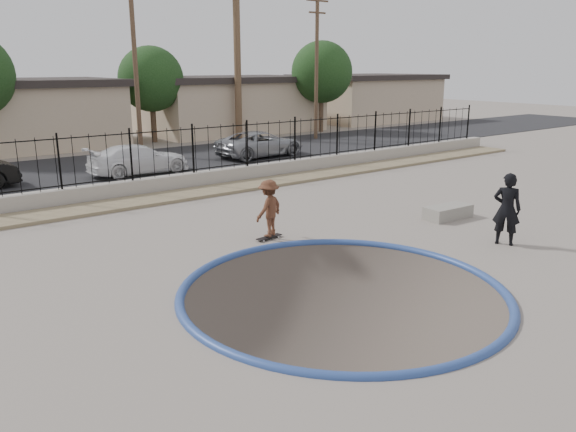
# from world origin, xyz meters

# --- Properties ---
(ground) EXTENTS (120.00, 120.00, 2.20)m
(ground) POSITION_xyz_m (0.00, 12.00, -1.10)
(ground) COLOR slate
(ground) RESTS_ON ground
(bowl_pit) EXTENTS (6.84, 6.84, 1.80)m
(bowl_pit) POSITION_xyz_m (0.00, -1.00, 0.00)
(bowl_pit) COLOR #473E36
(bowl_pit) RESTS_ON ground
(coping_ring) EXTENTS (7.04, 7.04, 0.20)m
(coping_ring) POSITION_xyz_m (0.00, -1.00, 0.00)
(coping_ring) COLOR #2A4589
(coping_ring) RESTS_ON ground
(rock_strip) EXTENTS (42.00, 1.60, 0.11)m
(rock_strip) POSITION_xyz_m (0.00, 9.20, 0.06)
(rock_strip) COLOR #8D7C5C
(rock_strip) RESTS_ON ground
(retaining_wall) EXTENTS (42.00, 0.45, 0.60)m
(retaining_wall) POSITION_xyz_m (0.00, 10.30, 0.30)
(retaining_wall) COLOR #9D938A
(retaining_wall) RESTS_ON ground
(fence) EXTENTS (40.00, 0.04, 1.80)m
(fence) POSITION_xyz_m (0.00, 10.30, 1.50)
(fence) COLOR black
(fence) RESTS_ON retaining_wall
(street) EXTENTS (90.00, 8.00, 0.04)m
(street) POSITION_xyz_m (0.00, 17.00, 0.02)
(street) COLOR black
(street) RESTS_ON ground
(house_center) EXTENTS (10.60, 8.60, 3.90)m
(house_center) POSITION_xyz_m (0.00, 26.50, 1.97)
(house_center) COLOR tan
(house_center) RESTS_ON ground
(house_east) EXTENTS (12.60, 8.60, 3.90)m
(house_east) POSITION_xyz_m (14.00, 26.50, 1.97)
(house_east) COLOR tan
(house_east) RESTS_ON ground
(house_east_far) EXTENTS (11.60, 8.60, 3.90)m
(house_east_far) POSITION_xyz_m (28.00, 26.50, 1.97)
(house_east_far) COLOR tan
(house_east_far) RESTS_ON ground
(palm_right) EXTENTS (2.30, 2.30, 10.30)m
(palm_right) POSITION_xyz_m (12.00, 22.00, 7.33)
(palm_right) COLOR brown
(palm_right) RESTS_ON ground
(utility_pole_mid) EXTENTS (1.70, 0.24, 9.50)m
(utility_pole_mid) POSITION_xyz_m (4.00, 19.00, 4.96)
(utility_pole_mid) COLOR #473323
(utility_pole_mid) RESTS_ON ground
(utility_pole_right) EXTENTS (1.70, 0.24, 9.00)m
(utility_pole_right) POSITION_xyz_m (16.00, 19.00, 4.70)
(utility_pole_right) COLOR #473323
(utility_pole_right) RESTS_ON ground
(street_tree_mid) EXTENTS (3.96, 3.96, 5.83)m
(street_tree_mid) POSITION_xyz_m (7.00, 24.00, 3.84)
(street_tree_mid) COLOR #473323
(street_tree_mid) RESTS_ON ground
(street_tree_right) EXTENTS (4.32, 4.32, 6.36)m
(street_tree_right) POSITION_xyz_m (19.00, 22.00, 4.19)
(street_tree_right) COLOR #473323
(street_tree_right) RESTS_ON ground
(skater) EXTENTS (1.15, 0.90, 1.57)m
(skater) POSITION_xyz_m (0.92, 3.00, 0.78)
(skater) COLOR brown
(skater) RESTS_ON ground
(skateboard) EXTENTS (0.84, 0.31, 0.07)m
(skateboard) POSITION_xyz_m (0.92, 3.00, 0.06)
(skateboard) COLOR black
(skateboard) RESTS_ON ground
(videographer) EXTENTS (0.74, 0.85, 1.95)m
(videographer) POSITION_xyz_m (5.69, -1.18, 0.97)
(videographer) COLOR black
(videographer) RESTS_ON ground
(concrete_ledge) EXTENTS (1.64, 0.79, 0.40)m
(concrete_ledge) POSITION_xyz_m (6.68, 1.40, 0.20)
(concrete_ledge) COLOR gray
(concrete_ledge) RESTS_ON ground
(car_c) EXTENTS (4.44, 1.85, 1.28)m
(car_c) POSITION_xyz_m (1.89, 14.23, 0.68)
(car_c) COLOR white
(car_c) RESTS_ON street
(car_d) EXTENTS (4.93, 2.51, 1.33)m
(car_d) POSITION_xyz_m (8.88, 15.00, 0.70)
(car_d) COLOR #93969B
(car_d) RESTS_ON street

